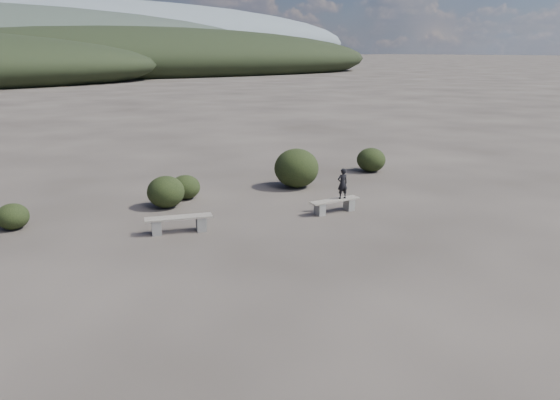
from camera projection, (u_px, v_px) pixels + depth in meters
ground at (342, 285)px, 12.34m from camera, size 1200.00×1200.00×0.00m
bench_left at (179, 223)px, 15.83m from camera, size 1.96×0.96×0.48m
bench_right at (335, 205)px, 17.80m from camera, size 1.77×0.46×0.44m
seated_person at (343, 183)px, 17.76m from camera, size 0.40×0.29×1.01m
shrub_a at (13, 216)px, 16.13m from camera, size 0.94×0.94×0.77m
shrub_b at (166, 192)px, 18.33m from camera, size 1.25×1.25×1.08m
shrub_c at (185, 187)px, 19.43m from camera, size 1.07×1.07×0.86m
shrub_d at (296, 168)px, 21.01m from camera, size 1.72×1.72×1.50m
shrub_e at (371, 160)px, 23.80m from camera, size 1.25×1.25×1.04m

